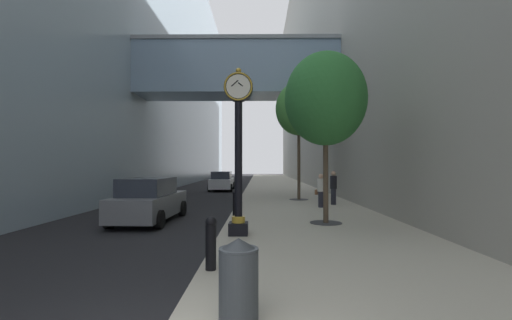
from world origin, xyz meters
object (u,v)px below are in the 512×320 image
street_tree_near (325,99)px  car_white_near (222,181)px  bollard_fourth (240,196)px  car_grey_mid (149,201)px  bollard_nearest (211,242)px  pedestrian_walking (321,190)px  pedestrian_by_clock (333,187)px  trash_bin (239,277)px  bollard_third (235,203)px  street_clock (238,143)px  street_tree_mid_near (299,109)px

street_tree_near → car_white_near: (-5.48, 17.37, -3.65)m
bollard_fourth → car_grey_mid: (-3.23, -3.69, 0.13)m
bollard_nearest → car_grey_mid: (-3.23, 6.43, 0.13)m
pedestrian_walking → pedestrian_by_clock: bearing=53.3°
trash_bin → car_white_near: bearing=96.7°
bollard_third → trash_bin: size_ratio=0.97×
bollard_third → pedestrian_walking: 4.97m
street_clock → trash_bin: size_ratio=4.60×
street_clock → street_tree_near: size_ratio=0.81×
bollard_third → pedestrian_by_clock: 6.35m
bollard_fourth → pedestrian_walking: (3.85, -0.25, 0.30)m
pedestrian_by_clock → bollard_fourth: bearing=-169.4°
street_tree_near → pedestrian_walking: 5.70m
car_grey_mid → trash_bin: bearing=-65.5°
street_clock → pedestrian_walking: size_ratio=3.04×
bollard_third → car_grey_mid: bearing=-174.5°
car_white_near → car_grey_mid: 16.36m
street_tree_near → pedestrian_by_clock: size_ratio=3.48×
street_tree_near → car_white_near: bearing=107.5°
bollard_third → car_grey_mid: (-3.23, -0.31, 0.13)m
bollard_fourth → street_tree_mid_near: (3.24, 3.45, 4.74)m
bollard_nearest → bollard_fourth: 10.12m
bollard_fourth → pedestrian_by_clock: size_ratio=0.60×
street_clock → car_grey_mid: (-3.56, 3.08, -1.99)m
pedestrian_by_clock → car_grey_mid: pedestrian_by_clock is taller
trash_bin → pedestrian_walking: pedestrian_walking is taller
bollard_third → car_white_near: bearing=98.0°
trash_bin → car_white_near: car_white_near is taller
bollard_fourth → street_tree_mid_near: street_tree_mid_near is taller
street_tree_mid_near → pedestrian_walking: bearing=-80.5°
street_clock → pedestrian_by_clock: (4.37, 7.65, -1.75)m
street_clock → trash_bin: bearing=-86.5°
street_tree_near → car_grey_mid: size_ratio=1.33×
bollard_nearest → trash_bin: 2.22m
street_tree_mid_near → pedestrian_by_clock: 5.28m
car_white_near → bollard_third: bearing=-82.0°
pedestrian_by_clock → street_clock: bearing=-119.7°
street_clock → street_tree_near: street_tree_near is taller
bollard_fourth → car_white_near: bearing=100.1°
street_clock → street_tree_mid_near: street_tree_mid_near is taller
street_tree_near → trash_bin: bearing=-108.9°
bollard_nearest → street_tree_near: size_ratio=0.17×
pedestrian_walking → street_clock: bearing=-118.4°
street_tree_near → pedestrian_by_clock: 6.72m
street_clock → street_tree_near: (2.91, 2.05, 1.64)m
bollard_fourth → street_tree_near: size_ratio=0.17×
street_tree_near → pedestrian_by_clock: bearing=75.4°
pedestrian_walking → pedestrian_by_clock: 1.42m
street_clock → car_white_near: size_ratio=1.04×
street_tree_near → pedestrian_walking: bearing=82.1°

